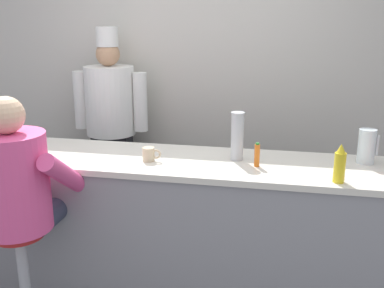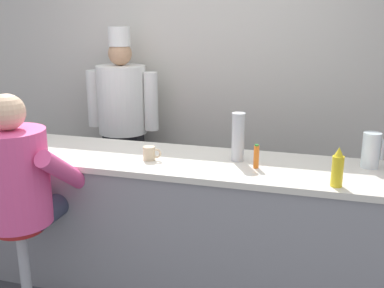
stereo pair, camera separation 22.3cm
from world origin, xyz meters
name	(u,v)px [view 1 (the left image)]	position (x,y,z in m)	size (l,w,h in m)	color
wall_back	(193,76)	(0.00, 1.66, 1.35)	(10.00, 0.06, 2.70)	beige
diner_counter	(156,222)	(0.00, 0.34, 0.48)	(3.12, 0.69, 0.96)	gray
mustard_bottle_yellow	(340,165)	(1.17, 0.10, 1.06)	(0.07, 0.07, 0.23)	yellow
hot_sauce_bottle_orange	(257,155)	(0.69, 0.29, 1.03)	(0.03, 0.03, 0.15)	orange
water_pitcher_clear	(367,146)	(1.38, 0.50, 1.07)	(0.13, 0.11, 0.23)	silver
breakfast_plate	(11,155)	(-0.97, 0.16, 0.97)	(0.24, 0.24, 0.05)	white
coffee_mug_tan	(149,154)	(-0.01, 0.26, 1.00)	(0.13, 0.08, 0.09)	beige
cup_stack_steel	(237,136)	(0.55, 0.41, 1.12)	(0.09, 0.09, 0.32)	#B7BABF
diner_seated_pink	(17,186)	(-0.68, -0.23, 0.91)	(0.63, 0.62, 1.46)	#B2B5BA
cook_in_whites_near	(111,117)	(-0.71, 1.37, 0.99)	(0.70, 0.45, 1.80)	#232328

